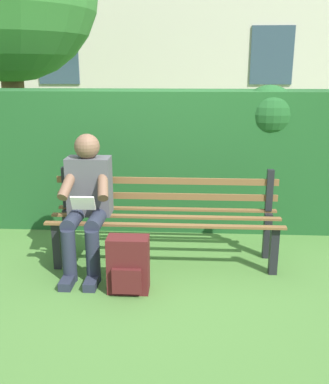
# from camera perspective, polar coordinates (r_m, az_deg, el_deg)

# --- Properties ---
(ground) EXTENTS (60.00, 60.00, 0.00)m
(ground) POSITION_cam_1_polar(r_m,az_deg,el_deg) (4.04, 0.08, -9.23)
(ground) COLOR #477533
(park_bench) EXTENTS (2.05, 0.50, 0.84)m
(park_bench) POSITION_cam_1_polar(r_m,az_deg,el_deg) (3.94, 0.14, -3.17)
(park_bench) COLOR black
(park_bench) RESTS_ON ground
(person_seated) EXTENTS (0.44, 0.73, 1.18)m
(person_seated) POSITION_cam_1_polar(r_m,az_deg,el_deg) (3.82, -10.19, -0.93)
(person_seated) COLOR #4C4C51
(person_seated) RESTS_ON ground
(hedge_backdrop) EXTENTS (4.80, 0.70, 1.56)m
(hedge_backdrop) POSITION_cam_1_polar(r_m,az_deg,el_deg) (4.84, -3.82, 4.79)
(hedge_backdrop) COLOR #1E5123
(hedge_backdrop) RESTS_ON ground
(backpack) EXTENTS (0.33, 0.25, 0.46)m
(backpack) POSITION_cam_1_polar(r_m,az_deg,el_deg) (3.48, -4.79, -9.58)
(backpack) COLOR #4C1919
(backpack) RESTS_ON ground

